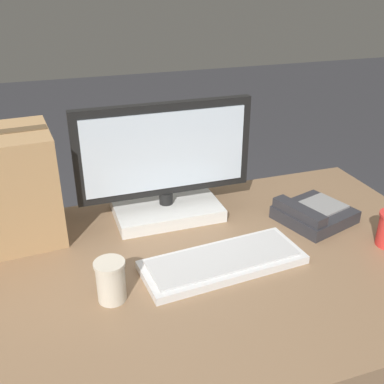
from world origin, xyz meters
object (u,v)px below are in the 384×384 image
object	(u,v)px
keyboard	(223,261)
desk_phone	(313,214)
paper_cup_left	(111,281)
monitor	(165,172)

from	to	relation	value
keyboard	desk_phone	bearing A→B (deg)	15.58
desk_phone	paper_cup_left	world-z (taller)	paper_cup_left
monitor	keyboard	xyz separation A→B (m)	(0.07, -0.32, -0.14)
monitor	desk_phone	xyz separation A→B (m)	(0.43, -0.19, -0.12)
keyboard	paper_cup_left	xyz separation A→B (m)	(-0.30, -0.04, 0.04)
monitor	desk_phone	bearing A→B (deg)	-24.20
desk_phone	paper_cup_left	size ratio (longest dim) A/B	2.39
keyboard	desk_phone	xyz separation A→B (m)	(0.36, 0.13, 0.01)
monitor	desk_phone	distance (m)	0.48
desk_phone	paper_cup_left	xyz separation A→B (m)	(-0.66, -0.17, 0.03)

